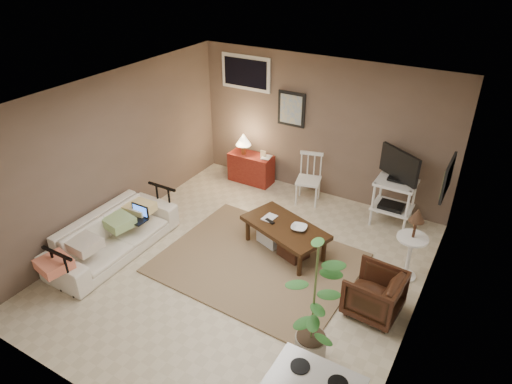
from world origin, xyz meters
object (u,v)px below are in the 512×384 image
Objects in this scene: potted_plant at (314,302)px; side_table at (413,236)px; tv_stand at (395,187)px; armchair at (374,292)px; coffee_table at (284,236)px; sofa at (112,229)px; red_console at (250,165)px; spindle_chair at (309,180)px.

side_table is at bearing 73.47° from potted_plant.
tv_stand reaches higher than armchair.
tv_stand is at bearing 52.81° from coffee_table.
sofa is (-2.11, -1.25, 0.13)m from coffee_table.
coffee_table is 2.45m from sofa.
tv_stand is (1.13, 1.49, 0.41)m from coffee_table.
red_console is at bearing 157.99° from side_table.
coffee_table is 1.92m from tv_stand.
armchair is (1.49, -0.55, 0.05)m from coffee_table.
armchair is (-0.19, -0.87, -0.35)m from side_table.
coffee_table is at bearing -169.37° from side_table.
side_table is 1.97m from potted_plant.
tv_stand is at bearing -165.69° from armchair.
red_console is at bearing 173.59° from spindle_chair.
side_table reaches higher than armchair.
armchair is 0.42× the size of potted_plant.
tv_stand reaches higher than sofa.
spindle_chair is at bearing 101.40° from coffee_table.
tv_stand reaches higher than coffee_table.
sofa reaches higher than armchair.
red_console reaches higher than armchair.
potted_plant reaches higher than coffee_table.
armchair is at bearing -48.56° from spindle_chair.
sofa is 2.92m from red_console.
coffee_table is 0.70× the size of sofa.
spindle_chair is (1.23, -0.14, 0.08)m from red_console.
tv_stand is 2.00× the size of armchair.
tv_stand reaches higher than side_table.
coffee_table is 1.51m from spindle_chair.
coffee_table is 1.48× the size of red_console.
red_console reaches higher than coffee_table.
spindle_chair is (1.81, 2.72, 0.02)m from sofa.
red_console is at bearing -11.41° from sofa.
side_table is at bearing -30.35° from spindle_chair.
armchair is (3.60, 0.70, -0.07)m from sofa.
side_table is (1.98, -1.16, 0.26)m from spindle_chair.
sofa is at bearing -101.41° from red_console.
side_table reaches higher than red_console.
sofa is at bearing -157.58° from side_table.
coffee_table is 1.76m from side_table.
armchair is at bearing 70.07° from potted_plant.
armchair reaches higher than coffee_table.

